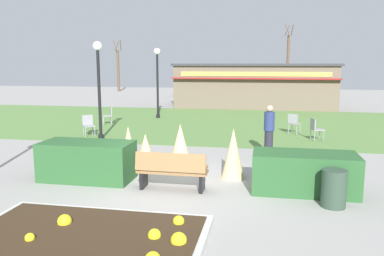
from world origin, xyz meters
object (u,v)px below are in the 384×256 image
trash_bin (334,188)px  person_strolling (269,130)px  lamppost_far (157,74)px  food_kiosk (254,85)px  cafe_chair_center (294,122)px  cafe_chair_north (109,114)px  tree_left_bg (118,69)px  parked_car_east_slot (304,91)px  tree_right_bg (288,62)px  cafe_chair_west (88,124)px  parked_car_center_slot (255,90)px  park_bench (172,171)px  parked_car_west_slot (199,90)px  cafe_chair_east (315,127)px  lamppost_mid (99,78)px

trash_bin → person_strolling: (-1.32, 4.47, 0.46)m
lamppost_far → food_kiosk: bearing=53.2°
cafe_chair_center → cafe_chair_north: same height
food_kiosk → cafe_chair_north: 11.97m
lamppost_far → tree_left_bg: bearing=116.9°
person_strolling → trash_bin: bearing=150.5°
parked_car_east_slot → tree_right_bg: (-1.16, 7.26, 2.56)m
cafe_chair_west → parked_car_east_slot: 23.68m
food_kiosk → person_strolling: bearing=-86.6°
food_kiosk → parked_car_center_slot: bearing=91.3°
park_bench → parked_car_west_slot: (-3.99, 27.32, 0.16)m
cafe_chair_east → person_strolling: (-1.84, -2.98, 0.33)m
person_strolling → parked_car_west_slot: person_strolling is taller
lamppost_far → cafe_chair_north: size_ratio=4.37×
cafe_chair_center → parked_car_west_slot: (-7.41, 18.98, 0.12)m
park_bench → cafe_chair_east: size_ratio=1.91×
lamppost_far → food_kiosk: (5.18, 6.93, -0.93)m
person_strolling → parked_car_center_slot: size_ratio=0.39×
cafe_chair_east → trash_bin: bearing=-94.0°
food_kiosk → cafe_chair_west: (-6.55, -12.87, -1.01)m
cafe_chair_east → parked_car_west_slot: (-8.15, 20.31, 0.12)m
cafe_chair_east → food_kiosk: bearing=102.8°
lamppost_far → cafe_chair_east: 9.66m
trash_bin → parked_car_center_slot: bearing=95.0°
lamppost_mid → person_strolling: 7.03m
park_bench → cafe_chair_center: 9.02m
tree_left_bg → cafe_chair_center: bearing=-54.1°
park_bench → cafe_chair_west: size_ratio=1.91×
cafe_chair_north → parked_car_east_slot: parked_car_east_slot is taller
person_strolling → tree_right_bg: size_ratio=0.24×
parked_car_west_slot → parked_car_east_slot: same height
park_bench → lamppost_far: lamppost_far is taller
lamppost_far → tree_right_bg: (8.28, 22.38, 0.74)m
parked_car_east_slot → parked_car_west_slot: bearing=-180.0°
parked_car_east_slot → lamppost_far: bearing=-122.0°
tree_left_bg → trash_bin: bearing=-61.8°
lamppost_mid → food_kiosk: 14.66m
lamppost_mid → cafe_chair_east: 8.81m
lamppost_mid → parked_car_center_slot: size_ratio=0.89×
lamppost_mid → cafe_chair_center: 8.42m
cafe_chair_north → parked_car_east_slot: bearing=57.9°
cafe_chair_east → person_strolling: size_ratio=0.53×
cafe_chair_east → cafe_chair_west: bearing=-175.3°
parked_car_west_slot → food_kiosk: bearing=-56.6°
cafe_chair_north → parked_car_center_slot: 19.13m
tree_left_bg → parked_car_center_slot: bearing=-18.3°
lamppost_mid → cafe_chair_center: (7.75, 2.67, -1.93)m
lamppost_far → tree_right_bg: bearing=69.7°
trash_bin → cafe_chair_center: size_ratio=0.91×
parked_car_center_slot → tree_left_bg: 16.10m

